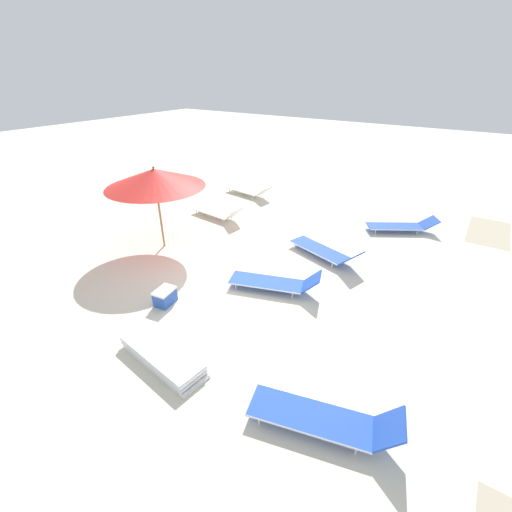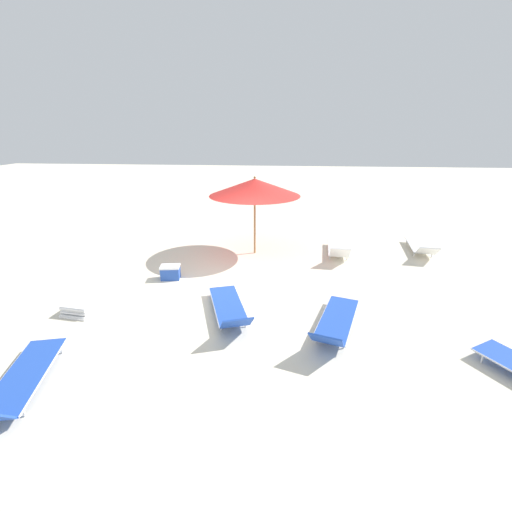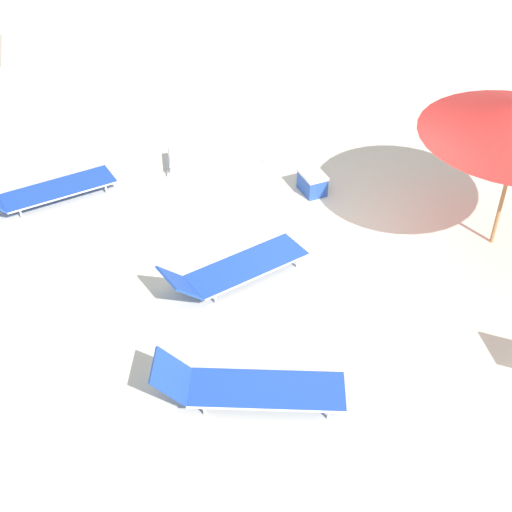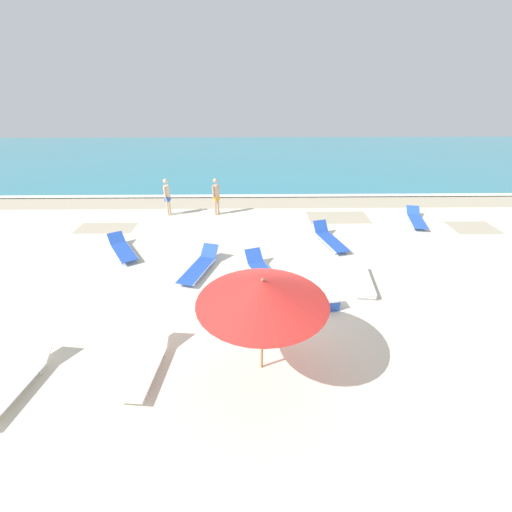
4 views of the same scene
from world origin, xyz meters
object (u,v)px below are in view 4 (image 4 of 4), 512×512
(sun_lounger_mid_beach_solo, at_px, (15,382))
(beachgoer_wading_adult, at_px, (167,195))
(sun_lounger_near_water_left, at_px, (199,266))
(sun_lounger_near_water_right, at_px, (416,219))
(cooler_box, at_px, (330,303))
(sun_lounger_under_umbrella, at_px, (263,271))
(sun_lounger_mid_beach_pair_b, at_px, (146,362))
(sun_lounger_mid_beach_pair_a, at_px, (330,238))
(beach_umbrella, at_px, (262,292))
(beachgoer_shoreline_child, at_px, (216,194))
(lounger_stack, at_px, (361,281))
(sun_lounger_beside_umbrella, at_px, (122,249))

(sun_lounger_mid_beach_solo, height_order, beachgoer_wading_adult, beachgoer_wading_adult)
(sun_lounger_near_water_left, bearing_deg, sun_lounger_near_water_right, 41.83)
(sun_lounger_near_water_right, relative_size, beachgoer_wading_adult, 1.28)
(sun_lounger_near_water_left, relative_size, cooler_box, 4.27)
(sun_lounger_under_umbrella, distance_m, sun_lounger_mid_beach_pair_b, 4.93)
(sun_lounger_mid_beach_pair_a, height_order, cooler_box, sun_lounger_mid_beach_pair_a)
(beach_umbrella, height_order, beachgoer_shoreline_child, beach_umbrella)
(lounger_stack, relative_size, sun_lounger_mid_beach_pair_a, 0.85)
(cooler_box, bearing_deg, lounger_stack, -143.39)
(beachgoer_shoreline_child, bearing_deg, sun_lounger_under_umbrella, 56.56)
(sun_lounger_beside_umbrella, xyz_separation_m, beachgoer_shoreline_child, (3.22, 4.10, 0.80))
(sun_lounger_beside_umbrella, bearing_deg, beachgoer_wading_adult, 45.23)
(sun_lounger_near_water_left, relative_size, beachgoer_wading_adult, 1.32)
(lounger_stack, xyz_separation_m, sun_lounger_near_water_left, (-5.33, 0.89, 0.09))
(lounger_stack, bearing_deg, beachgoer_wading_adult, 146.77)
(cooler_box, bearing_deg, sun_lounger_mid_beach_pair_b, 17.00)
(sun_lounger_beside_umbrella, bearing_deg, sun_lounger_under_umbrella, -50.45)
(beach_umbrella, bearing_deg, sun_lounger_mid_beach_solo, -174.13)
(sun_lounger_mid_beach_solo, bearing_deg, beachgoer_wading_adult, 91.54)
(sun_lounger_mid_beach_pair_b, bearing_deg, sun_lounger_mid_beach_solo, -163.61)
(sun_lounger_mid_beach_solo, distance_m, beachgoer_shoreline_child, 11.00)
(sun_lounger_near_water_left, xyz_separation_m, sun_lounger_mid_beach_pair_a, (4.93, 2.14, 0.00))
(lounger_stack, xyz_separation_m, sun_lounger_mid_beach_pair_a, (-0.40, 3.03, 0.09))
(lounger_stack, relative_size, beachgoer_shoreline_child, 1.11)
(beach_umbrella, bearing_deg, beachgoer_wading_adult, 113.07)
(sun_lounger_under_umbrella, relative_size, beachgoer_shoreline_child, 1.29)
(sun_lounger_beside_umbrella, distance_m, sun_lounger_near_water_left, 3.38)
(beach_umbrella, distance_m, beachgoer_shoreline_child, 10.11)
(sun_lounger_mid_beach_pair_a, distance_m, beachgoer_wading_adult, 7.87)
(beachgoer_wading_adult, bearing_deg, sun_lounger_near_water_right, -82.10)
(sun_lounger_near_water_left, distance_m, beachgoer_shoreline_child, 5.53)
(sun_lounger_near_water_right, bearing_deg, beachgoer_wading_adult, -173.70)
(sun_lounger_near_water_right, bearing_deg, beach_umbrella, -117.99)
(lounger_stack, relative_size, sun_lounger_mid_beach_pair_b, 0.92)
(lounger_stack, distance_m, sun_lounger_near_water_right, 6.48)
(sun_lounger_beside_umbrella, distance_m, sun_lounger_mid_beach_pair_a, 8.06)
(sun_lounger_beside_umbrella, xyz_separation_m, beachgoer_wading_adult, (0.91, 4.06, 0.80))
(beach_umbrella, bearing_deg, beachgoer_shoreline_child, 100.77)
(sun_lounger_near_water_right, height_order, sun_lounger_mid_beach_solo, sun_lounger_mid_beach_solo)
(beachgoer_shoreline_child, relative_size, cooler_box, 3.23)
(sun_lounger_beside_umbrella, relative_size, sun_lounger_mid_beach_solo, 0.99)
(beach_umbrella, bearing_deg, lounger_stack, 46.61)
(lounger_stack, xyz_separation_m, sun_lounger_beside_umbrella, (-8.42, 2.26, 0.08))
(sun_lounger_under_umbrella, bearing_deg, beachgoer_shoreline_child, 90.25)
(sun_lounger_mid_beach_pair_a, bearing_deg, sun_lounger_under_umbrella, -152.74)
(beach_umbrella, bearing_deg, sun_lounger_under_umbrella, 87.91)
(sun_lounger_near_water_left, height_order, cooler_box, sun_lounger_near_water_left)
(sun_lounger_mid_beach_solo, bearing_deg, sun_lounger_mid_beach_pair_a, 48.47)
(beach_umbrella, relative_size, sun_lounger_under_umbrella, 1.22)
(beach_umbrella, distance_m, sun_lounger_mid_beach_pair_b, 3.25)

